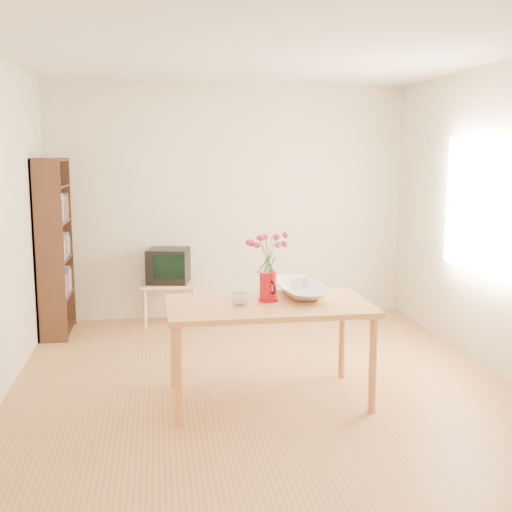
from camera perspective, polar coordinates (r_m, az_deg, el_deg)
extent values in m
plane|color=#A86E3B|center=(5.33, 0.51, -11.20)|extent=(4.50, 4.50, 0.00)
plane|color=white|center=(5.05, 0.55, 17.67)|extent=(4.50, 4.50, 0.00)
plane|color=beige|center=(7.24, -2.39, 4.78)|extent=(4.00, 0.00, 4.00)
plane|color=beige|center=(2.85, 7.93, -2.13)|extent=(4.00, 0.00, 4.00)
plane|color=beige|center=(5.70, 20.81, 3.00)|extent=(0.00, 4.50, 4.50)
plane|color=white|center=(5.94, 19.27, 4.28)|extent=(0.00, 1.30, 1.30)
cube|color=#BE7841|center=(4.78, 1.10, -4.44)|extent=(1.51, 0.87, 0.04)
cylinder|color=#BE7841|center=(4.46, -6.94, -10.55)|extent=(0.06, 0.06, 0.71)
cylinder|color=#BE7841|center=(4.71, 10.34, -9.52)|extent=(0.06, 0.06, 0.71)
cylinder|color=#BE7841|center=(5.16, -7.32, -7.80)|extent=(0.06, 0.06, 0.71)
cylinder|color=#BE7841|center=(5.38, 7.67, -7.08)|extent=(0.06, 0.06, 0.71)
cube|color=tan|center=(7.04, -7.76, -2.46)|extent=(0.60, 0.45, 0.03)
cylinder|color=tan|center=(6.91, -9.85, -4.69)|extent=(0.04, 0.04, 0.43)
cylinder|color=tan|center=(6.92, -5.52, -4.57)|extent=(0.04, 0.04, 0.43)
cylinder|color=tan|center=(7.27, -9.80, -3.99)|extent=(0.04, 0.04, 0.43)
cylinder|color=tan|center=(7.28, -5.70, -3.89)|extent=(0.04, 0.04, 0.43)
cube|color=black|center=(6.49, -17.94, 0.28)|extent=(0.28, 0.02, 1.80)
cube|color=black|center=(7.15, -17.11, 1.10)|extent=(0.28, 0.03, 1.80)
cube|color=black|center=(6.84, -18.59, 0.68)|extent=(0.02, 0.70, 1.80)
cube|color=black|center=(6.99, -17.16, -6.28)|extent=(0.27, 0.65, 0.02)
cube|color=black|center=(6.91, -17.30, -3.39)|extent=(0.27, 0.65, 0.02)
cube|color=black|center=(6.84, -17.45, -0.28)|extent=(0.27, 0.65, 0.02)
cube|color=black|center=(6.79, -17.61, 2.88)|extent=(0.27, 0.65, 0.02)
cube|color=black|center=(6.76, -17.75, 5.91)|extent=(0.27, 0.65, 0.02)
cube|color=black|center=(6.76, -17.86, 8.11)|extent=(0.27, 0.65, 0.02)
cylinder|color=red|center=(4.82, 1.08, -2.77)|extent=(0.13, 0.13, 0.21)
cylinder|color=red|center=(4.84, 1.08, -3.88)|extent=(0.15, 0.15, 0.02)
cylinder|color=red|center=(4.79, 1.08, -1.47)|extent=(0.14, 0.14, 0.01)
cone|color=red|center=(4.74, 1.04, -1.89)|extent=(0.06, 0.07, 0.06)
torus|color=black|center=(4.89, 1.14, -2.46)|extent=(0.04, 0.10, 0.10)
imported|color=white|center=(4.70, -1.47, -3.82)|extent=(0.12, 0.12, 0.09)
imported|color=white|center=(5.01, 4.02, -0.66)|extent=(0.55, 0.55, 0.50)
imported|color=white|center=(5.01, 3.57, -1.23)|extent=(0.09, 0.09, 0.06)
imported|color=white|center=(5.04, 4.46, -1.12)|extent=(0.10, 0.10, 0.07)
cube|color=black|center=(7.00, -7.79, -0.85)|extent=(0.50, 0.47, 0.37)
cube|color=black|center=(7.07, -7.81, -0.59)|extent=(0.34, 0.27, 0.26)
cube|color=black|center=(6.80, -7.76, -0.98)|extent=(0.33, 0.08, 0.26)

